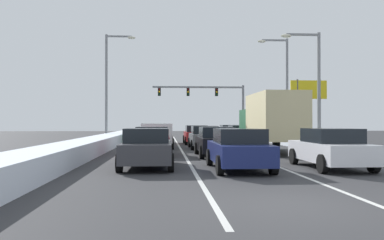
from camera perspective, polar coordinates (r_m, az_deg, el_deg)
name	(u,v)px	position (r m, az deg, el deg)	size (l,w,h in m)	color
ground_plane	(211,151)	(24.40, 2.63, -4.44)	(120.00, 120.00, 0.00)	#333335
lane_stripe_between_right_lane_and_center_lane	(228,147)	(28.54, 5.13, -3.84)	(0.14, 43.60, 0.01)	silver
lane_stripe_between_center_lane_and_left_lane	(180,147)	(28.22, -1.72, -3.88)	(0.14, 43.60, 0.01)	silver
snow_bank_right_shoulder	(302,143)	(29.81, 15.26, -3.15)	(1.62, 43.60, 0.56)	silver
snow_bank_left_shoulder	(103,142)	(28.50, -12.45, -3.04)	(1.80, 43.60, 0.80)	silver
sedan_white_right_lane_nearest	(330,148)	(16.19, 18.85, -3.77)	(2.00, 4.50, 1.51)	silver
box_truck_right_lane_second	(271,120)	(23.90, 11.07, 0.04)	(2.53, 7.20, 3.36)	#1E5633
sedan_tan_right_lane_third	(240,135)	(32.26, 6.81, -2.09)	(2.00, 4.50, 1.51)	#937F60
sedan_silver_right_lane_fourth	(230,133)	(38.77, 5.30, -1.80)	(2.00, 4.50, 1.51)	#B7BABF
sedan_navy_center_lane_nearest	(238,149)	(14.98, 6.55, -4.06)	(2.00, 4.50, 1.51)	navy
sedan_black_center_lane_second	(216,141)	(20.82, 3.45, -3.03)	(2.00, 4.50, 1.51)	black
sedan_gray_center_lane_third	(204,137)	(27.16, 1.73, -2.41)	(2.00, 4.50, 1.51)	slate
sedan_red_center_lane_fourth	(196,135)	(32.74, 0.59, -2.06)	(2.00, 4.50, 1.51)	maroon
sedan_charcoal_left_lane_nearest	(147,148)	(15.74, -6.34, -3.88)	(2.00, 4.50, 1.51)	#38383D
sedan_maroon_left_lane_second	(152,141)	(21.79, -5.59, -2.91)	(2.00, 4.50, 1.51)	maroon
suv_white_left_lane_third	(157,133)	(27.67, -4.89, -1.85)	(2.16, 4.90, 1.67)	silver
suv_green_left_lane_fourth	(155,131)	(33.85, -5.23, -1.58)	(2.16, 4.90, 1.67)	#1E5633
traffic_light_gantry	(211,97)	(48.36, 2.73, 3.19)	(10.94, 0.47, 6.20)	slate
street_lamp_right_near	(313,79)	(28.08, 16.68, 5.59)	(2.66, 0.36, 7.70)	gray
street_lamp_right_mid	(283,81)	(35.74, 12.70, 5.36)	(2.66, 0.36, 8.94)	gray
street_lamp_left_mid	(110,79)	(36.53, -11.45, 5.68)	(2.66, 0.36, 9.49)	gray
roadside_sign_right	(309,96)	(36.70, 16.08, 3.22)	(3.20, 0.16, 5.50)	#59595B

